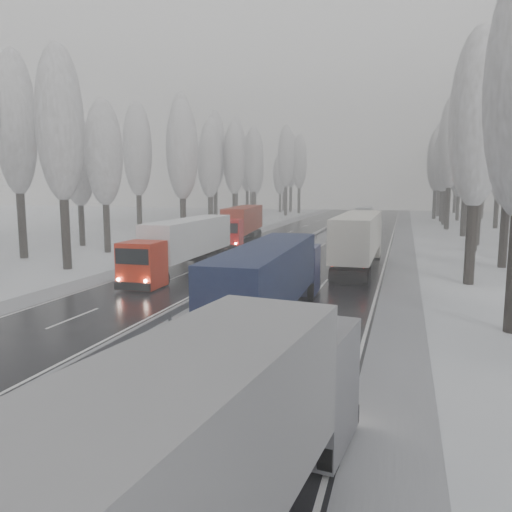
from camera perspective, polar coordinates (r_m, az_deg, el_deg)
The scene contains 50 objects.
carriageway_right at distance 39.27m, azimuth 9.06°, elevation -1.59°, with size 7.50×200.00×0.03m, color black.
carriageway_left at distance 41.92m, azimuth -5.31°, elevation -0.92°, with size 7.50×200.00×0.03m, color black.
median_slush at distance 40.28m, azimuth 1.64°, elevation -1.25°, with size 3.00×200.00×0.04m, color #96989D.
shoulder_right at distance 38.94m, azimuth 16.30°, elevation -1.89°, with size 2.40×200.00×0.04m, color #96989D.
shoulder_left at distance 44.00m, azimuth -11.30°, elevation -0.61°, with size 2.40×200.00×0.04m, color #96989D.
median_guardrail at distance 40.17m, azimuth 1.64°, elevation -0.44°, with size 0.12×200.00×0.76m.
tree_18 at distance 35.93m, azimuth 24.05°, elevation 14.05°, with size 3.60×3.60×16.58m.
tree_20 at distance 44.38m, azimuth 27.09°, elevation 11.86°, with size 3.60×3.60×15.71m.
tree_22 at distance 54.55m, azimuth 24.19°, elevation 11.26°, with size 3.60×3.60×15.86m.
tree_24 at distance 60.28m, azimuth 24.53°, elevation 13.68°, with size 3.60×3.60×20.49m.
tree_26 at distance 70.27m, azimuth 23.06°, elevation 11.97°, with size 3.60×3.60×18.78m.
tree_28 at distance 80.81m, azimuth 21.36°, elevation 11.84°, with size 3.60×3.60×19.62m.
tree_29 at distance 85.57m, azimuth 26.12°, elevation 10.68°, with size 3.60×3.60×18.11m.
tree_30 at distance 90.46m, azimuth 20.97°, elevation 10.68°, with size 3.60×3.60×17.86m.
tree_31 at distance 95.05m, azimuth 24.42°, elevation 10.62°, with size 3.60×3.60×18.58m.
tree_32 at distance 97.93m, azimuth 20.68°, elevation 10.26°, with size 3.60×3.60×17.33m.
tree_33 at distance 102.09m, azimuth 22.25°, elevation 8.99°, with size 3.60×3.60×14.33m.
tree_34 at distance 104.97m, azimuth 19.92°, elevation 10.21°, with size 3.60×3.60×17.63m.
tree_35 at distance 109.83m, azimuth 24.69°, elevation 10.05°, with size 3.60×3.60×18.25m.
tree_36 at distance 114.94m, azimuth 20.35°, elevation 10.79°, with size 3.60×3.60×20.23m.
tree_37 at distance 119.42m, azimuth 23.56°, elevation 9.32°, with size 3.60×3.60×16.37m.
tree_38 at distance 125.51m, azimuth 20.80°, elevation 9.84°, with size 3.60×3.60×17.97m.
tree_39 at distance 129.68m, azimuth 21.91°, elevation 9.20°, with size 3.60×3.60×16.19m.
tree_58 at distance 41.86m, azimuth -21.49°, elevation 13.78°, with size 3.60×3.60×17.21m.
tree_59 at distance 49.89m, azimuth -25.79°, elevation 13.41°, with size 3.60×3.60×18.41m.
tree_60 at distance 51.08m, azimuth -17.00°, elevation 11.14°, with size 3.60×3.60×14.84m.
tree_61 at distance 57.61m, azimuth -19.61°, elevation 10.07°, with size 3.60×3.60×13.95m.
tree_62 at distance 57.60m, azimuth -8.44°, elevation 11.77°, with size 3.60×3.60×16.04m.
tree_63 at distance 64.81m, azimuth -13.40°, elevation 11.69°, with size 3.60×3.60×16.88m.
tree_64 at distance 67.53m, azimuth -8.54°, elevation 10.87°, with size 3.60×3.60×15.42m.
tree_65 at distance 72.08m, azimuth -8.52°, elevation 12.75°, with size 3.60×3.60×19.48m.
tree_66 at distance 76.32m, azimuth -5.34°, elevation 10.49°, with size 3.60×3.60×15.23m.
tree_67 at distance 80.60m, azimuth -5.21°, elevation 11.21°, with size 3.60×3.60×17.09m.
tree_68 at distance 82.14m, azimuth -2.52°, elevation 10.98°, with size 3.60×3.60×16.65m.
tree_69 at distance 87.66m, azimuth -4.71°, elevation 11.90°, with size 3.60×3.60×19.35m.
tree_70 at distance 91.65m, azimuth -0.26°, elevation 10.86°, with size 3.60×3.60×17.09m.
tree_71 at distance 97.00m, azimuth -2.31°, elevation 11.64°, with size 3.60×3.60×19.61m.
tree_72 at distance 101.29m, azimuth -0.14°, elevation 9.87°, with size 3.60×3.60×15.11m.
tree_73 at distance 106.01m, azimuth -1.02°, elevation 10.51°, with size 3.60×3.60×17.22m.
tree_74 at distance 110.84m, azimuth 3.45°, elevation 11.20°, with size 3.60×3.60×19.68m.
tree_75 at distance 117.05m, azimuth -0.52°, elevation 10.71°, with size 3.60×3.60×18.60m.
tree_76 at distance 119.74m, azimuth 4.98°, elevation 10.61°, with size 3.60×3.60×18.55m.
tree_77 at distance 124.79m, azimuth 2.78°, elevation 9.28°, with size 3.60×3.60×14.32m.
tree_78 at distance 126.95m, azimuth 4.02°, elevation 10.76°, with size 3.60×3.60×19.55m.
tree_79 at distance 131.40m, azimuth 3.20°, elevation 9.98°, with size 3.60×3.60×17.07m.
truck_blue_box at distance 23.44m, azimuth 1.93°, elevation -2.42°, with size 2.80×15.18×3.88m.
truck_cream_box at distance 40.03m, azimuth 11.73°, elevation 2.17°, with size 2.75×17.00×4.35m.
box_truck_distant at distance 86.50m, azimuth 12.27°, elevation 4.53°, with size 2.53×7.95×2.96m.
truck_red_white at distance 38.18m, azimuth -8.19°, elevation 1.62°, with size 2.80×15.46×3.95m.
truck_red_red at distance 57.22m, azimuth -1.65°, elevation 3.90°, with size 4.51×16.10×4.09m.
Camera 1 is at (10.27, -8.40, 6.51)m, focal length 35.00 mm.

